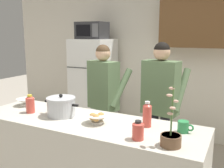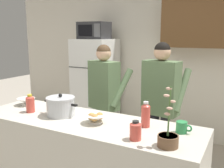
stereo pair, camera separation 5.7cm
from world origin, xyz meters
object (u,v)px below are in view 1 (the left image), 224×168
Objects in this scene: microwave at (92,31)px; bread_bowl at (97,118)px; coffee_mug at (184,127)px; empty_bowl at (26,102)px; person_by_sink at (161,95)px; cooking_pot at (61,106)px; bottle_near_edge at (30,104)px; person_near_pot at (104,92)px; potted_orchid at (171,137)px; bottle_far_corner at (147,114)px; bottle_mid_counter at (138,130)px; refrigerator at (94,86)px.

microwave is 2.33m from bread_bowl.
coffee_mug is 1.75m from empty_bowl.
person_by_sink is at bearing -31.46° from microwave.
person_by_sink is 7.82× the size of bread_bowl.
cooking_pot reaches higher than bottle_near_edge.
empty_bowl is 1.07× the size of bottle_near_edge.
coffee_mug is (1.16, 0.10, -0.05)m from cooking_pot.
empty_bowl is at bearing -128.57° from person_near_pot.
bottle_far_corner is at bearing 133.41° from potted_orchid.
person_by_sink is 12.40× the size of coffee_mug.
bread_bowl is at bearing -4.67° from cooking_pot.
bottle_far_corner is at bearing -47.14° from microwave.
coffee_mug is 0.87× the size of bottle_mid_counter.
bottle_mid_counter is at bearing 178.86° from potted_orchid.
bottle_far_corner is (0.85, 0.10, 0.02)m from cooking_pot.
bottle_near_edge is at bearing -78.10° from refrigerator.
person_by_sink reaches higher than empty_bowl.
potted_orchid is at bearing -47.36° from refrigerator.
refrigerator is 1.00× the size of person_by_sink.
microwave is at bearing 122.30° from bread_bowl.
potted_orchid is (1.14, -0.21, -0.03)m from cooking_pot.
person_by_sink is 1.54m from empty_bowl.
person_near_pot is at bearing -174.99° from person_by_sink.
refrigerator reaches higher than coffee_mug.
bottle_far_corner reaches higher than coffee_mug.
person_by_sink is 1.00m from bread_bowl.
bottle_mid_counter is (0.46, -0.17, 0.02)m from bread_bowl.
person_by_sink is 0.92m from coffee_mug.
refrigerator reaches higher than potted_orchid.
potted_orchid is at bearing -1.14° from bottle_mid_counter.
refrigerator is at bearing 128.63° from bottle_mid_counter.
coffee_mug is at bearing 1.55° from bottle_far_corner.
cooking_pot is 0.43m from bread_bowl.
bottle_mid_counter is at bearing -12.86° from cooking_pot.
bottle_near_edge is (-0.77, -0.03, 0.04)m from bread_bowl.
bottle_near_edge is (-1.51, -0.17, 0.04)m from coffee_mug.
coffee_mug is at bearing 47.79° from bottle_mid_counter.
bottle_mid_counter is (1.63, -2.04, 0.18)m from refrigerator.
refrigerator is 2.21m from bread_bowl.
microwave is at bearing 132.94° from potted_orchid.
bottle_near_edge is at bearing -77.97° from microwave.
bread_bowl is (0.42, -0.89, -0.01)m from person_near_pot.
bread_bowl is at bearing -57.70° from microwave.
bottle_far_corner reaches higher than bottle_near_edge.
potted_orchid reaches higher than cooking_pot.
empty_bowl is 0.89× the size of bottle_far_corner.
bottle_near_edge is (0.24, -0.17, 0.05)m from empty_bowl.
person_near_pot reaches higher than empty_bowl.
refrigerator is 1.74m from empty_bowl.
cooking_pot is at bearing 169.69° from potted_orchid.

